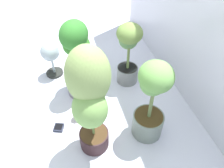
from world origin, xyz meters
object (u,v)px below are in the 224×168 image
Objects in this scene: potted_plant_back_left at (128,50)px; nutrient_bottle at (80,109)px; potted_plant_back_right at (152,99)px; floor_fan at (50,54)px; potted_plant_front_left at (77,55)px; hygrometer_box at (59,128)px; potted_plant_front_right at (90,95)px.

nutrient_bottle is at bearing -56.61° from potted_plant_back_left.
nutrient_bottle is (0.37, -0.56, -0.28)m from potted_plant_back_left.
potted_plant_back_right is 1.18m from floor_fan.
potted_plant_front_left is at bearing 169.14° from nutrient_bottle.
potted_plant_back_left is 6.36× the size of hygrometer_box.
potted_plant_front_right is 1.05m from floor_fan.
potted_plant_front_right is 0.57m from nutrient_bottle.
potted_plant_front_right is at bearing -35.77° from potted_plant_back_left.
potted_plant_back_right is at bearing 92.59° from potted_plant_front_right.
floor_fan is at bearing -143.99° from potted_plant_front_left.
potted_plant_back_right is 0.94× the size of potted_plant_front_left.
potted_plant_front_left is (-0.62, -0.45, 0.05)m from potted_plant_back_right.
potted_plant_front_right is (0.68, -0.49, 0.20)m from potted_plant_back_left.
potted_plant_back_right is at bearing 35.85° from potted_plant_front_left.
potted_plant_back_left is 3.19× the size of nutrient_bottle.
floor_fan is at bearing -166.05° from potted_plant_front_right.
potted_plant_back_right is 3.55× the size of nutrient_bottle.
nutrient_bottle is at bearing -119.82° from potted_plant_back_right.
potted_plant_front_right is at bearing 69.28° from hygrometer_box.
hygrometer_box is (0.41, -0.26, -0.42)m from potted_plant_front_left.
potted_plant_front_left is 0.65m from hygrometer_box.
potted_plant_front_left is 1.18× the size of potted_plant_back_left.
hygrometer_box is (0.45, -0.76, -0.36)m from potted_plant_back_left.
hygrometer_box is 0.50× the size of nutrient_bottle.
potted_plant_front_right reaches higher than potted_plant_back_left.
potted_plant_back_right is 7.09× the size of hygrometer_box.
floor_fan reaches higher than nutrient_bottle.
potted_plant_back_right reaches higher than potted_plant_back_left.
potted_plant_front_left reaches higher than floor_fan.
potted_plant_front_left reaches higher than potted_plant_back_right.
hygrometer_box is 0.27× the size of floor_fan.
floor_fan is (-0.74, 0.03, 0.24)m from hygrometer_box.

